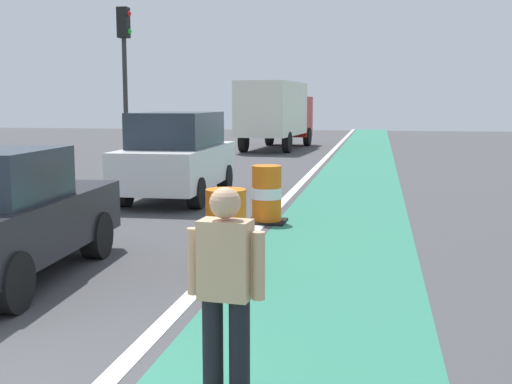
% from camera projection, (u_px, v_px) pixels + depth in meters
% --- Properties ---
extents(bike_lane_strip, '(2.50, 80.00, 0.01)m').
position_uv_depth(bike_lane_strip, '(351.00, 194.00, 16.13)').
color(bike_lane_strip, '#2D755B').
rests_on(bike_lane_strip, ground).
extents(lane_divider_stripe, '(0.20, 80.00, 0.01)m').
position_uv_depth(lane_divider_stripe, '(292.00, 193.00, 16.41)').
color(lane_divider_stripe, silver).
rests_on(lane_divider_stripe, ground).
extents(skateboarder_on_lane, '(0.57, 0.82, 1.69)m').
position_uv_depth(skateboarder_on_lane, '(226.00, 297.00, 4.56)').
color(skateboarder_on_lane, black).
rests_on(skateboarder_on_lane, ground).
extents(parked_suv_second, '(1.99, 4.63, 2.04)m').
position_uv_depth(parked_suv_second, '(178.00, 155.00, 15.37)').
color(parked_suv_second, silver).
rests_on(parked_suv_second, ground).
extents(traffic_barrel_front, '(0.73, 0.73, 1.09)m').
position_uv_depth(traffic_barrel_front, '(226.00, 229.00, 8.95)').
color(traffic_barrel_front, orange).
rests_on(traffic_barrel_front, ground).
extents(traffic_barrel_mid, '(0.73, 0.73, 1.09)m').
position_uv_depth(traffic_barrel_mid, '(267.00, 195.00, 12.30)').
color(traffic_barrel_mid, orange).
rests_on(traffic_barrel_mid, ground).
extents(delivery_truck_down_block, '(2.84, 7.75, 3.23)m').
position_uv_depth(delivery_truck_down_block, '(276.00, 111.00, 31.68)').
color(delivery_truck_down_block, silver).
rests_on(delivery_truck_down_block, ground).
extents(traffic_light_corner, '(0.41, 0.32, 5.10)m').
position_uv_depth(traffic_light_corner, '(125.00, 62.00, 19.65)').
color(traffic_light_corner, '#2D2D2D').
rests_on(traffic_light_corner, ground).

